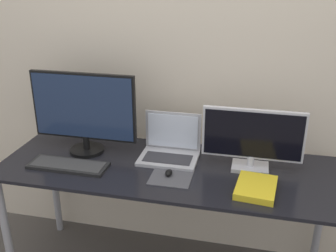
# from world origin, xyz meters

# --- Properties ---
(wall_back) EXTENTS (7.00, 0.05, 2.50)m
(wall_back) POSITION_xyz_m (0.00, 0.71, 1.25)
(wall_back) COLOR beige
(wall_back) RESTS_ON ground_plane
(desk) EXTENTS (1.79, 0.64, 0.73)m
(desk) POSITION_xyz_m (0.00, 0.32, 0.65)
(desk) COLOR black
(desk) RESTS_ON ground_plane
(monitor_left) EXTENTS (0.59, 0.19, 0.46)m
(monitor_left) POSITION_xyz_m (-0.49, 0.40, 0.97)
(monitor_left) COLOR black
(monitor_left) RESTS_ON desk
(monitor_right) EXTENTS (0.51, 0.13, 0.33)m
(monitor_right) POSITION_xyz_m (0.42, 0.40, 0.90)
(monitor_right) COLOR silver
(monitor_right) RESTS_ON desk
(laptop) EXTENTS (0.31, 0.23, 0.24)m
(laptop) POSITION_xyz_m (-0.02, 0.44, 0.79)
(laptop) COLOR #ADADB2
(laptop) RESTS_ON desk
(keyboard) EXTENTS (0.42, 0.15, 0.02)m
(keyboard) POSITION_xyz_m (-0.51, 0.20, 0.74)
(keyboard) COLOR black
(keyboard) RESTS_ON desk
(mousepad) EXTENTS (0.21, 0.20, 0.00)m
(mousepad) POSITION_xyz_m (0.04, 0.22, 0.73)
(mousepad) COLOR #47474C
(mousepad) RESTS_ON desk
(mouse) EXTENTS (0.04, 0.06, 0.03)m
(mouse) POSITION_xyz_m (0.02, 0.23, 0.75)
(mouse) COLOR black
(mouse) RESTS_ON mousepad
(book) EXTENTS (0.20, 0.25, 0.03)m
(book) POSITION_xyz_m (0.45, 0.19, 0.75)
(book) COLOR yellow
(book) RESTS_ON desk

